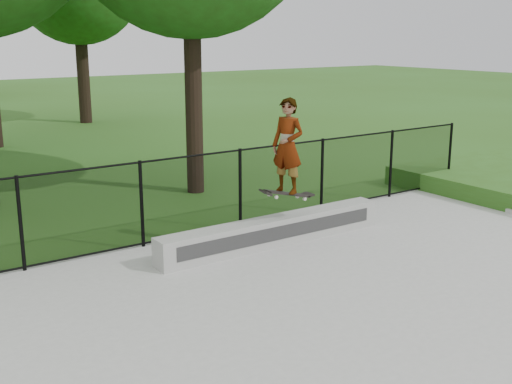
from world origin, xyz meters
TOP-DOWN VIEW (x-y plane):
  - grind_ledge at (1.91, 4.70)m, footprint 4.45×0.40m
  - skater_airborne at (1.95, 4.41)m, footprint 0.82×0.66m
  - chainlink_fence at (0.00, 5.90)m, footprint 16.06×0.06m

SIDE VIEW (x-z plane):
  - grind_ledge at x=1.91m, z-range 0.06..0.54m
  - chainlink_fence at x=0.00m, z-range 0.06..1.56m
  - skater_airborne at x=1.95m, z-range 0.91..2.66m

